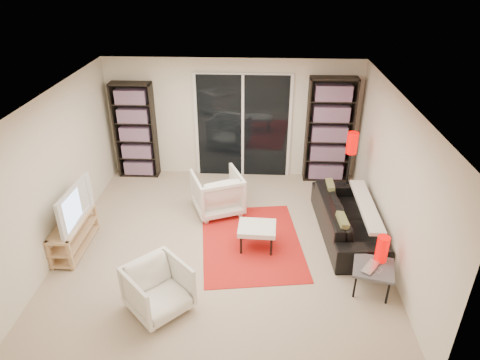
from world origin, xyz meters
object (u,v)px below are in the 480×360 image
(tv_stand, at_px, (74,234))
(floor_lamp, at_px, (351,150))
(bookshelf_left, at_px, (135,131))
(armchair_back, at_px, (217,192))
(ottoman, at_px, (257,229))
(side_table, at_px, (373,269))
(sofa, at_px, (347,218))
(armchair_front, at_px, (158,289))
(bookshelf_right, at_px, (329,131))

(tv_stand, xyz_separation_m, floor_lamp, (4.45, 1.55, 0.82))
(bookshelf_left, xyz_separation_m, floor_lamp, (4.09, -1.01, 0.11))
(armchair_back, bearing_deg, ottoman, 102.16)
(side_table, bearing_deg, armchair_back, 139.82)
(sofa, bearing_deg, armchair_front, 119.84)
(tv_stand, height_order, ottoman, tv_stand)
(armchair_back, distance_m, ottoman, 1.27)
(tv_stand, distance_m, floor_lamp, 4.79)
(armchair_back, bearing_deg, floor_lamp, 166.52)
(bookshelf_right, xyz_separation_m, floor_lamp, (0.24, -1.01, 0.04))
(bookshelf_right, xyz_separation_m, sofa, (0.10, -1.97, -0.75))
(armchair_front, bearing_deg, bookshelf_right, 11.01)
(tv_stand, relative_size, ottoman, 1.90)
(bookshelf_left, bearing_deg, ottoman, -44.14)
(bookshelf_left, height_order, sofa, bookshelf_left)
(tv_stand, bearing_deg, side_table, -9.45)
(bookshelf_left, distance_m, sofa, 4.47)
(bookshelf_left, distance_m, armchair_front, 4.04)
(bookshelf_right, xyz_separation_m, armchair_back, (-2.08, -1.35, -0.67))
(armchair_back, xyz_separation_m, side_table, (2.30, -1.94, -0.02))
(bookshelf_right, distance_m, ottoman, 2.86)
(bookshelf_right, xyz_separation_m, side_table, (0.22, -3.30, -0.69))
(tv_stand, height_order, side_table, tv_stand)
(sofa, distance_m, armchair_back, 2.27)
(armchair_back, distance_m, armchair_front, 2.49)
(armchair_front, bearing_deg, tv_stand, 98.03)
(tv_stand, distance_m, armchair_back, 2.45)
(tv_stand, distance_m, ottoman, 2.85)
(ottoman, xyz_separation_m, floor_lamp, (1.61, 1.40, 0.74))
(tv_stand, xyz_separation_m, armchair_back, (2.13, 1.20, 0.11))
(armchair_back, bearing_deg, armchair_front, 55.72)
(armchair_front, relative_size, side_table, 1.14)
(bookshelf_left, height_order, ottoman, bookshelf_left)
(sofa, distance_m, armchair_front, 3.26)
(tv_stand, height_order, floor_lamp, floor_lamp)
(sofa, relative_size, floor_lamp, 1.47)
(floor_lamp, bearing_deg, side_table, -90.61)
(armchair_back, height_order, ottoman, armchair_back)
(bookshelf_left, relative_size, armchair_back, 2.36)
(armchair_front, distance_m, side_table, 2.87)
(bookshelf_right, xyz_separation_m, ottoman, (-1.37, -2.41, -0.70))
(side_table, bearing_deg, bookshelf_left, 140.96)
(tv_stand, bearing_deg, ottoman, 3.04)
(bookshelf_right, xyz_separation_m, tv_stand, (-4.21, -2.56, -0.79))
(tv_stand, height_order, armchair_back, armchair_back)
(sofa, relative_size, armchair_front, 2.85)
(tv_stand, relative_size, side_table, 1.78)
(tv_stand, relative_size, armchair_front, 1.56)
(armchair_back, bearing_deg, side_table, 117.77)
(sofa, relative_size, armchair_back, 2.53)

